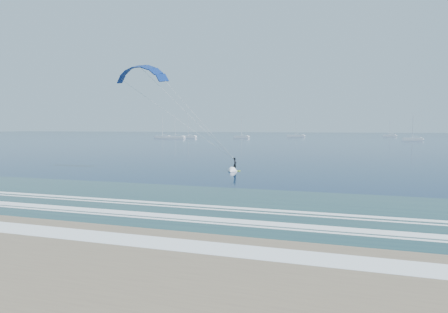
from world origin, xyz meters
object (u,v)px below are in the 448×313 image
sailboat_4 (390,135)px  sailboat_8 (188,137)px  sailboat_0 (163,137)px  sailboat_2 (296,136)px  kitesurfer_rig (185,111)px  sailboat_3 (412,139)px  sailboat_1 (241,137)px  sailboat_7 (175,137)px

sailboat_4 → sailboat_8: bearing=-148.0°
sailboat_0 → sailboat_2: (66.11, 51.91, 0.01)m
kitesurfer_rig → sailboat_0: bearing=118.1°
sailboat_3 → sailboat_4: size_ratio=1.10×
sailboat_0 → sailboat_1: (40.35, 17.95, -0.00)m
kitesurfer_rig → sailboat_7: size_ratio=1.46×
sailboat_1 → sailboat_2: bearing=52.8°
sailboat_2 → sailboat_3: (60.02, -52.67, -0.01)m
sailboat_8 → sailboat_3: bearing=-5.4°
sailboat_4 → sailboat_8: 131.37m
sailboat_0 → sailboat_4: sailboat_0 is taller
sailboat_4 → sailboat_7: sailboat_7 is taller
sailboat_1 → sailboat_8: bearing=-164.8°
kitesurfer_rig → sailboat_4: kitesurfer_rig is taller
sailboat_2 → sailboat_0: bearing=-141.9°
kitesurfer_rig → sailboat_2: 201.06m
sailboat_2 → sailboat_4: bearing=26.2°
kitesurfer_rig → sailboat_3: 155.27m
sailboat_2 → sailboat_4: (56.51, 27.75, -0.02)m
sailboat_0 → sailboat_7: 10.29m
kitesurfer_rig → sailboat_1: 171.17m
kitesurfer_rig → sailboat_2: kitesurfer_rig is taller
sailboat_1 → sailboat_3: (85.78, -18.70, -0.00)m
sailboat_3 → sailboat_4: bearing=92.5°
sailboat_0 → sailboat_2: size_ratio=0.90×
sailboat_4 → sailboat_7: bearing=-143.5°
kitesurfer_rig → sailboat_0: 168.55m
sailboat_4 → sailboat_1: bearing=-143.1°
sailboat_2 → sailboat_4: size_ratio=1.32×
kitesurfer_rig → sailboat_2: bearing=93.7°
sailboat_2 → sailboat_7: (-56.63, -55.90, -0.02)m
sailboat_1 → sailboat_7: 37.87m
sailboat_2 → sailboat_8: bearing=-142.7°
sailboat_0 → sailboat_7: bearing=-22.8°
sailboat_3 → sailboat_7: (-116.65, -3.24, -0.01)m
sailboat_0 → sailboat_3: sailboat_0 is taller
sailboat_0 → sailboat_4: 146.22m
sailboat_0 → sailboat_3: bearing=-0.3°
sailboat_2 → sailboat_4: 62.95m
kitesurfer_rig → sailboat_8: (-68.02, 158.62, -7.57)m
kitesurfer_rig → sailboat_8: kitesurfer_rig is taller
sailboat_2 → sailboat_8: sailboat_2 is taller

